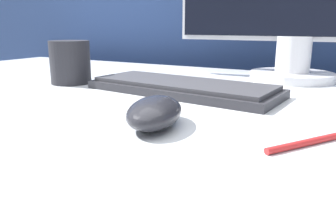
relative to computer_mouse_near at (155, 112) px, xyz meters
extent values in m
cube|color=navy|center=(-0.07, 0.77, -0.06)|extent=(5.00, 0.03, 1.42)
ellipsoid|color=#232328|center=(0.00, 0.00, 0.00)|extent=(0.10, 0.14, 0.04)
cube|color=#28282D|center=(-0.07, 0.22, -0.01)|extent=(0.40, 0.19, 0.02)
cube|color=#38383D|center=(-0.07, 0.22, 0.00)|extent=(0.38, 0.17, 0.01)
cylinder|color=silver|center=(0.10, 0.50, -0.01)|extent=(0.20, 0.20, 0.02)
cylinder|color=silver|center=(0.10, 0.50, 0.04)|extent=(0.08, 0.08, 0.09)
cylinder|color=#232328|center=(-0.35, 0.20, 0.03)|extent=(0.09, 0.09, 0.10)
cylinder|color=red|center=(0.19, 0.03, -0.02)|extent=(0.09, 0.12, 0.01)
camera|label=1|loc=(0.22, -0.36, 0.11)|focal=35.00mm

